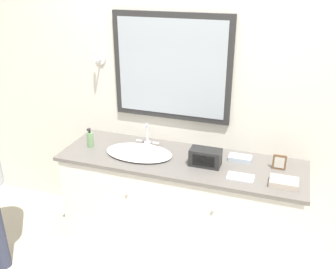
{
  "coord_description": "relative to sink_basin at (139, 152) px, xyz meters",
  "views": [
    {
      "loc": [
        0.76,
        -2.2,
        2.23
      ],
      "look_at": [
        -0.1,
        0.34,
        1.04
      ],
      "focal_mm": 40.0,
      "sensor_mm": 36.0,
      "label": 1
    }
  ],
  "objects": [
    {
      "name": "soap_bottle",
      "position": [
        -0.45,
        -0.0,
        0.05
      ],
      "size": [
        0.06,
        0.06,
        0.17
      ],
      "color": "#709966",
      "rests_on": "vanity_counter"
    },
    {
      "name": "wall_back",
      "position": [
        0.34,
        0.36,
        0.42
      ],
      "size": [
        8.0,
        0.18,
        2.55
      ],
      "color": "silver",
      "rests_on": "ground_plane"
    },
    {
      "name": "hand_towel_near_sink",
      "position": [
        1.15,
        -0.12,
        0.0
      ],
      "size": [
        0.2,
        0.14,
        0.05
      ],
      "color": "#B7A899",
      "rests_on": "vanity_counter"
    },
    {
      "name": "hand_towel_far_corner",
      "position": [
        0.8,
        0.16,
        -0.0
      ],
      "size": [
        0.18,
        0.1,
        0.03
      ],
      "color": "#A8B7C6",
      "rests_on": "vanity_counter"
    },
    {
      "name": "picture_frame",
      "position": [
        1.1,
        0.11,
        0.04
      ],
      "size": [
        0.1,
        0.01,
        0.12
      ],
      "color": "brown",
      "rests_on": "vanity_counter"
    },
    {
      "name": "ground_plane",
      "position": [
        0.34,
        -0.31,
        -0.86
      ],
      "size": [
        14.0,
        14.0,
        0.0
      ],
      "primitive_type": "plane",
      "color": "#B2A893"
    },
    {
      "name": "sink_basin",
      "position": [
        0.0,
        0.0,
        0.0
      ],
      "size": [
        0.56,
        0.39,
        0.2
      ],
      "color": "white",
      "rests_on": "vanity_counter"
    },
    {
      "name": "appliance_box",
      "position": [
        0.55,
        -0.01,
        0.05
      ],
      "size": [
        0.24,
        0.13,
        0.13
      ],
      "color": "black",
      "rests_on": "vanity_counter"
    },
    {
      "name": "vanity_counter",
      "position": [
        0.34,
        0.02,
        -0.44
      ],
      "size": [
        1.96,
        0.61,
        0.84
      ],
      "color": "silver",
      "rests_on": "ground_plane"
    },
    {
      "name": "metal_tray",
      "position": [
        0.84,
        -0.11,
        -0.01
      ],
      "size": [
        0.19,
        0.12,
        0.01
      ],
      "color": "silver",
      "rests_on": "vanity_counter"
    }
  ]
}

